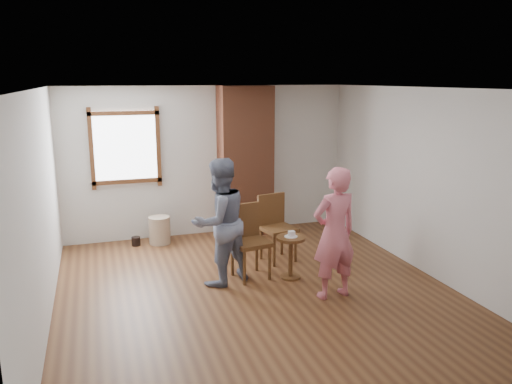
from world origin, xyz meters
The scene contains 12 objects.
ground centered at (0.00, 0.00, 0.00)m, with size 5.50×5.50×0.00m, color brown.
room_shell centered at (-0.06, 0.61, 1.81)m, with size 5.04×5.52×2.62m.
brick_chimney centered at (0.60, 2.50, 1.30)m, with size 0.90×0.50×2.60m, color brown.
stoneware_crock centered at (-0.94, 2.40, 0.23)m, with size 0.36×0.36×0.46m, color tan.
dark_pot centered at (-1.34, 2.40, 0.07)m, with size 0.15×0.15×0.15m, color black.
dining_chair_left centered at (0.06, 0.59, 0.57)m, with size 0.55×0.55×1.02m.
dining_chair_right centered at (0.65, 1.10, 0.56)m, with size 0.56×0.56×1.00m.
side_table centered at (0.59, 0.32, 0.40)m, with size 0.40×0.40×0.60m.
cake_plate centered at (0.59, 0.32, 0.60)m, with size 0.18×0.18×0.01m, color white.
cake_slice centered at (0.60, 0.32, 0.64)m, with size 0.08×0.07×0.06m, color white.
man centered at (-0.37, 0.47, 0.86)m, with size 0.83×0.65×1.71m, color #151D3A.
person_pink centered at (0.88, -0.40, 0.84)m, with size 0.61×0.40×1.68m, color #DC6E80.
Camera 1 is at (-1.88, -5.72, 2.72)m, focal length 35.00 mm.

